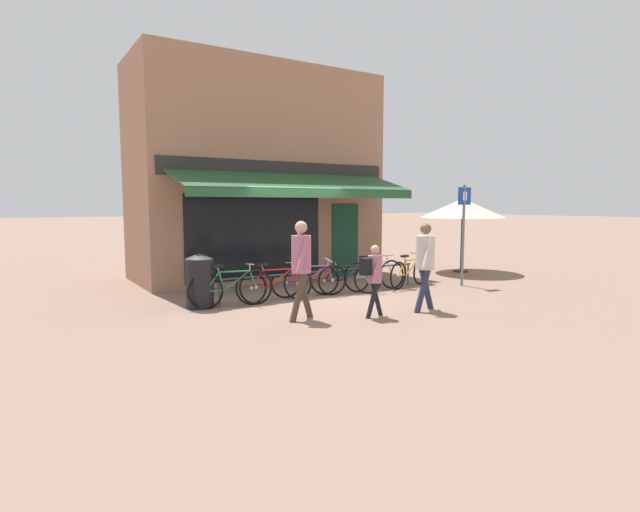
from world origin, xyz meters
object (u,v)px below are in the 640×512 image
at_px(bicycle_black, 346,279).
at_px(pedestrian_second_adult, 425,257).
at_px(parking_sign, 464,225).
at_px(bicycle_green, 231,288).
at_px(bicycle_purple, 310,280).
at_px(bicycle_silver, 374,275).
at_px(bicycle_orange, 410,272).
at_px(litter_bin, 200,280).
at_px(cafe_parasol, 462,208).
at_px(pedestrian_child, 373,272).
at_px(bicycle_red, 275,284).
at_px(pedestrian_adult, 301,259).

height_order(bicycle_black, pedestrian_second_adult, pedestrian_second_adult).
bearing_deg(parking_sign, bicycle_green, 173.85).
bearing_deg(bicycle_purple, bicycle_green, -165.97).
relative_size(bicycle_black, bicycle_silver, 0.92).
bearing_deg(bicycle_black, bicycle_orange, 23.56).
distance_m(litter_bin, cafe_parasol, 8.78).
bearing_deg(pedestrian_child, bicycle_red, 117.37).
height_order(bicycle_orange, cafe_parasol, cafe_parasol).
xyz_separation_m(bicycle_green, bicycle_silver, (3.71, -0.01, -0.01)).
distance_m(pedestrian_second_adult, litter_bin, 4.53).
xyz_separation_m(litter_bin, parking_sign, (6.62, -0.92, 1.01)).
distance_m(pedestrian_child, litter_bin, 3.54).
xyz_separation_m(bicycle_orange, litter_bin, (-5.33, 0.36, 0.18)).
distance_m(bicycle_black, bicycle_silver, 0.89).
relative_size(pedestrian_second_adult, cafe_parasol, 0.68).
bearing_deg(cafe_parasol, bicycle_silver, -164.54).
height_order(bicycle_red, bicycle_black, bicycle_red).
height_order(bicycle_green, cafe_parasol, cafe_parasol).
relative_size(bicycle_purple, pedestrian_child, 1.33).
xyz_separation_m(bicycle_silver, pedestrian_adult, (-3.05, -1.72, 0.73)).
xyz_separation_m(bicycle_green, parking_sign, (6.06, -0.65, 1.18)).
relative_size(bicycle_purple, cafe_parasol, 0.71).
bearing_deg(parking_sign, cafe_parasol, 42.82).
height_order(pedestrian_adult, cafe_parasol, cafe_parasol).
bearing_deg(bicycle_orange, pedestrian_second_adult, -143.19).
xyz_separation_m(pedestrian_child, parking_sign, (4.16, 1.60, 0.73)).
relative_size(bicycle_orange, pedestrian_adult, 0.95).
height_order(pedestrian_child, litter_bin, pedestrian_child).
bearing_deg(pedestrian_child, pedestrian_adult, 162.42).
relative_size(bicycle_black, pedestrian_child, 1.19).
height_order(bicycle_purple, bicycle_silver, bicycle_silver).
bearing_deg(bicycle_green, pedestrian_second_adult, -32.52).
height_order(bicycle_green, bicycle_silver, bicycle_green).
bearing_deg(pedestrian_child, cafe_parasol, 34.90).
bearing_deg(cafe_parasol, bicycle_green, -171.57).
bearing_deg(bicycle_purple, bicycle_orange, 7.85).
xyz_separation_m(bicycle_purple, pedestrian_adult, (-1.26, -1.81, 0.73)).
relative_size(bicycle_silver, pedestrian_child, 1.29).
bearing_deg(pedestrian_adult, bicycle_red, 77.60).
bearing_deg(pedestrian_adult, pedestrian_second_adult, -15.84).
relative_size(pedestrian_adult, pedestrian_child, 1.34).
height_order(bicycle_silver, bicycle_orange, bicycle_silver).
bearing_deg(bicycle_red, bicycle_purple, 5.76).
bearing_deg(pedestrian_second_adult, bicycle_red, 139.09).
height_order(bicycle_purple, pedestrian_second_adult, pedestrian_second_adult).
bearing_deg(bicycle_orange, pedestrian_child, -159.76).
relative_size(bicycle_purple, litter_bin, 1.63).
bearing_deg(bicycle_orange, bicycle_green, 162.10).
xyz_separation_m(bicycle_black, pedestrian_second_adult, (0.27, -2.29, 0.69)).
height_order(bicycle_orange, litter_bin, litter_bin).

